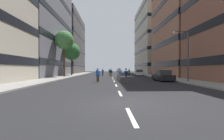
# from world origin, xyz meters

# --- Properties ---
(ground_plane) EXTENTS (144.27, 144.27, 0.00)m
(ground_plane) POSITION_xyz_m (0.00, 24.04, 0.00)
(ground_plane) COLOR black
(sidewalk_left) EXTENTS (3.68, 66.12, 0.14)m
(sidewalk_left) POSITION_xyz_m (-9.87, 27.05, 0.07)
(sidewalk_left) COLOR gray
(sidewalk_left) RESTS_ON ground_plane
(sidewalk_right) EXTENTS (3.68, 66.12, 0.14)m
(sidewalk_right) POSITION_xyz_m (9.87, 27.05, 0.07)
(sidewalk_right) COLOR gray
(sidewalk_right) RESTS_ON ground_plane
(lane_markings) EXTENTS (0.16, 57.20, 0.01)m
(lane_markings) POSITION_xyz_m (0.00, 25.50, 0.00)
(lane_markings) COLOR silver
(lane_markings) RESTS_ON ground_plane
(building_left_mid) EXTENTS (13.40, 21.23, 24.82)m
(building_left_mid) POSITION_xyz_m (-18.35, 27.27, 12.50)
(building_left_mid) COLOR slate
(building_left_mid) RESTS_ON ground_plane
(building_left_far) EXTENTS (13.40, 23.51, 22.29)m
(building_left_far) POSITION_xyz_m (-18.35, 51.60, 11.24)
(building_left_far) COLOR #4C4744
(building_left_far) RESTS_ON ground_plane
(building_right_mid) EXTENTS (13.40, 16.66, 32.51)m
(building_right_mid) POSITION_xyz_m (18.35, 27.27, 16.34)
(building_right_mid) COLOR #9E6B51
(building_right_mid) RESTS_ON ground_plane
(building_right_far) EXTENTS (13.40, 23.24, 26.42)m
(building_right_far) POSITION_xyz_m (18.35, 51.60, 13.30)
(building_right_far) COLOR #BCB29E
(building_right_far) RESTS_ON ground_plane
(parked_car_near) EXTENTS (1.82, 4.40, 1.52)m
(parked_car_near) POSITION_xyz_m (6.83, 13.43, 0.70)
(parked_car_near) COLOR black
(parked_car_near) RESTS_ON ground_plane
(parked_car_mid) EXTENTS (1.82, 4.40, 1.52)m
(parked_car_mid) POSITION_xyz_m (6.83, 30.20, 0.70)
(parked_car_mid) COLOR silver
(parked_car_mid) RESTS_ON ground_plane
(street_tree_near) EXTENTS (3.81, 3.81, 9.39)m
(street_tree_near) POSITION_xyz_m (-9.87, 23.85, 7.57)
(street_tree_near) COLOR #4C3823
(street_tree_near) RESTS_ON sidewalk_left
(street_tree_mid) EXTENTS (4.18, 4.18, 7.89)m
(street_tree_mid) POSITION_xyz_m (-9.87, 29.96, 5.91)
(street_tree_mid) COLOR #4C3823
(street_tree_mid) RESTS_ON sidewalk_left
(streetlamp_right) EXTENTS (2.13, 0.30, 6.50)m
(streetlamp_right) POSITION_xyz_m (9.13, 11.72, 4.14)
(streetlamp_right) COLOR #3F3F44
(streetlamp_right) RESTS_ON sidewalk_right
(skater_0) EXTENTS (0.57, 0.92, 1.78)m
(skater_0) POSITION_xyz_m (0.70, 13.12, 1.02)
(skater_0) COLOR brown
(skater_0) RESTS_ON ground_plane
(skater_1) EXTENTS (0.54, 0.91, 1.78)m
(skater_1) POSITION_xyz_m (-2.15, 11.99, 0.98)
(skater_1) COLOR brown
(skater_1) RESTS_ON ground_plane
(skater_2) EXTENTS (0.57, 0.92, 1.78)m
(skater_2) POSITION_xyz_m (1.43, 11.40, 1.02)
(skater_2) COLOR brown
(skater_2) RESTS_ON ground_plane
(skater_3) EXTENTS (0.54, 0.91, 1.78)m
(skater_3) POSITION_xyz_m (-0.19, 24.06, 0.98)
(skater_3) COLOR brown
(skater_3) RESTS_ON ground_plane
(skater_4) EXTENTS (0.56, 0.92, 1.78)m
(skater_4) POSITION_xyz_m (4.48, 30.17, 0.98)
(skater_4) COLOR brown
(skater_4) RESTS_ON ground_plane
(skater_5) EXTENTS (0.56, 0.92, 1.78)m
(skater_5) POSITION_xyz_m (-3.45, 28.34, 0.98)
(skater_5) COLOR brown
(skater_5) RESTS_ON ground_plane
(skater_6) EXTENTS (0.56, 0.92, 1.78)m
(skater_6) POSITION_xyz_m (1.28, 25.04, 0.98)
(skater_6) COLOR brown
(skater_6) RESTS_ON ground_plane
(skater_7) EXTENTS (0.55, 0.91, 1.78)m
(skater_7) POSITION_xyz_m (-2.18, 30.16, 0.98)
(skater_7) COLOR brown
(skater_7) RESTS_ON ground_plane
(skater_8) EXTENTS (0.57, 0.92, 1.78)m
(skater_8) POSITION_xyz_m (1.72, 23.51, 0.98)
(skater_8) COLOR brown
(skater_8) RESTS_ON ground_plane
(skater_9) EXTENTS (0.55, 0.92, 1.78)m
(skater_9) POSITION_xyz_m (-0.44, 29.73, 1.02)
(skater_9) COLOR brown
(skater_9) RESTS_ON ground_plane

